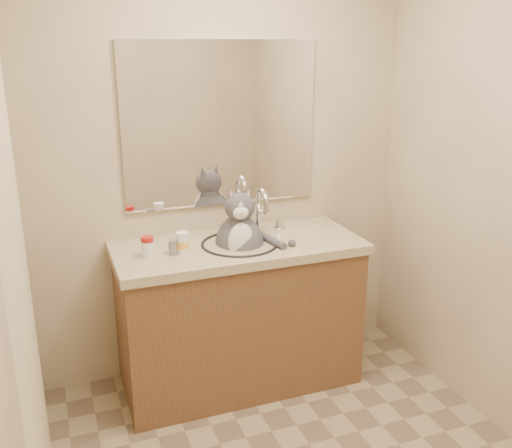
{
  "coord_description": "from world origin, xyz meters",
  "views": [
    {
      "loc": [
        -0.93,
        -1.78,
        1.88
      ],
      "look_at": [
        -0.02,
        0.65,
        1.05
      ],
      "focal_mm": 40.0,
      "sensor_mm": 36.0,
      "label": 1
    }
  ],
  "objects_px": {
    "pill_bottle_redcap": "(148,247)",
    "pill_bottle_orange": "(182,243)",
    "cat": "(240,241)",
    "grey_canister": "(173,248)"
  },
  "relations": [
    {
      "from": "pill_bottle_redcap",
      "to": "pill_bottle_orange",
      "type": "relative_size",
      "value": 0.98
    },
    {
      "from": "cat",
      "to": "pill_bottle_orange",
      "type": "relative_size",
      "value": 4.76
    },
    {
      "from": "grey_canister",
      "to": "pill_bottle_redcap",
      "type": "bearing_deg",
      "value": 176.66
    },
    {
      "from": "pill_bottle_redcap",
      "to": "grey_canister",
      "type": "distance_m",
      "value": 0.13
    },
    {
      "from": "grey_canister",
      "to": "pill_bottle_orange",
      "type": "bearing_deg",
      "value": 10.72
    },
    {
      "from": "pill_bottle_orange",
      "to": "grey_canister",
      "type": "height_order",
      "value": "pill_bottle_orange"
    },
    {
      "from": "pill_bottle_orange",
      "to": "grey_canister",
      "type": "xyz_separation_m",
      "value": [
        -0.05,
        -0.01,
        -0.02
      ]
    },
    {
      "from": "cat",
      "to": "pill_bottle_redcap",
      "type": "relative_size",
      "value": 4.86
    },
    {
      "from": "pill_bottle_orange",
      "to": "cat",
      "type": "bearing_deg",
      "value": 5.33
    },
    {
      "from": "cat",
      "to": "pill_bottle_orange",
      "type": "height_order",
      "value": "cat"
    }
  ]
}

